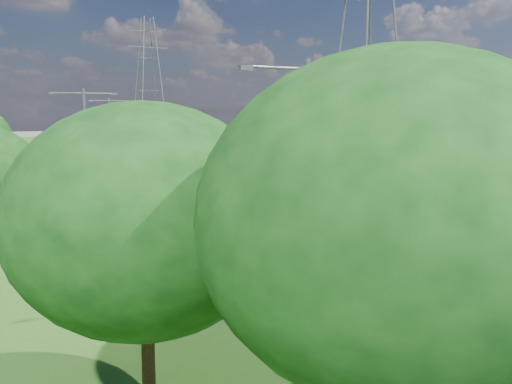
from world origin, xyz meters
TOP-DOWN VIEW (x-y plane):
  - ground at (0.00, 60.00)m, footprint 260.00×260.00m
  - road at (0.00, 66.00)m, footprint 8.00×150.00m
  - curb_left at (-4.25, 66.00)m, footprint 0.50×150.00m
  - curb_right at (4.25, 66.00)m, footprint 0.50×150.00m
  - speed_limit_sign at (5.20, 37.98)m, footprint 0.55×0.09m
  - overpass at (0.00, 140.00)m, footprint 30.00×3.00m
  - streetlight_near_left at (-6.00, 12.00)m, footprint 5.90×0.25m
  - streetlight_mid_left at (-6.00, 45.00)m, footprint 5.90×0.25m
  - streetlight_far_right at (6.00, 78.00)m, footprint 5.90×0.25m
  - power_tower_near at (22.00, 40.00)m, footprint 9.00×6.40m
  - power_tower_far at (26.00, 115.00)m, footprint 9.00×6.40m
  - tree_la at (-14.00, 8.00)m, footprint 7.14×7.14m
  - tree_lf at (-11.00, 2.00)m, footprint 7.98×7.98m
  - tree_rb at (16.00, 30.00)m, footprint 6.72×6.72m
  - tree_rc at (15.00, 52.00)m, footprint 5.88×5.88m
  - tree_rd at (17.00, 76.00)m, footprint 7.14×7.14m
  - tree_re at (14.50, 100.00)m, footprint 5.46×5.46m
  - tree_rf at (18.00, 120.00)m, footprint 6.30×6.30m
  - bus_outbound at (2.60, 66.03)m, footprint 4.15×10.59m
  - bus_inbound at (-0.80, 55.39)m, footprint 2.56×10.51m

SIDE VIEW (x-z plane):
  - ground at x=0.00m, z-range 0.00..0.00m
  - road at x=0.00m, z-range 0.00..0.06m
  - curb_left at x=-4.25m, z-range 0.00..0.22m
  - curb_right at x=4.25m, z-range 0.00..0.22m
  - bus_outbound at x=2.60m, z-range 0.06..2.94m
  - bus_inbound at x=-0.80m, z-range 0.06..2.98m
  - speed_limit_sign at x=5.20m, z-range 0.40..2.80m
  - overpass at x=0.00m, z-range 0.81..4.01m
  - tree_re at x=14.50m, z-range 0.85..7.20m
  - tree_rc at x=15.00m, z-range 0.91..7.75m
  - tree_rf at x=18.00m, z-range 0.98..8.31m
  - tree_rb at x=16.00m, z-range 1.05..8.86m
  - tree_la at x=-14.00m, z-range 1.11..9.42m
  - tree_rd at x=17.00m, z-range 1.11..9.42m
  - tree_lf at x=-11.00m, z-range 1.24..10.53m
  - streetlight_near_left at x=-6.00m, z-range 0.94..10.94m
  - streetlight_mid_left at x=-6.00m, z-range 0.94..10.94m
  - streetlight_far_right at x=6.00m, z-range 0.94..10.94m
  - power_tower_near at x=22.00m, z-range 0.01..28.01m
  - power_tower_far at x=26.00m, z-range 0.01..28.01m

